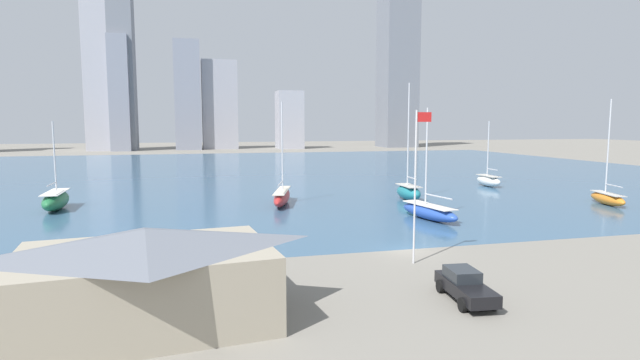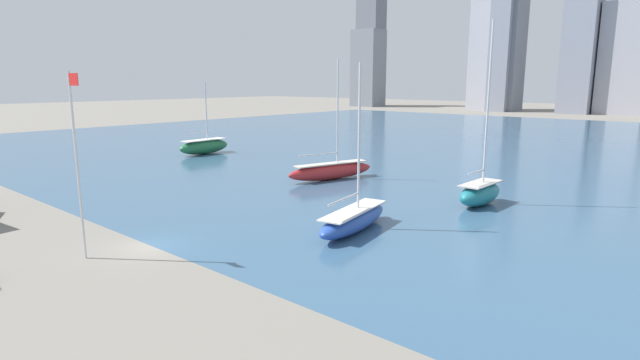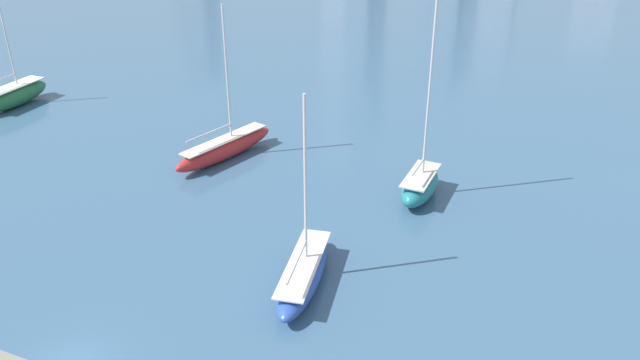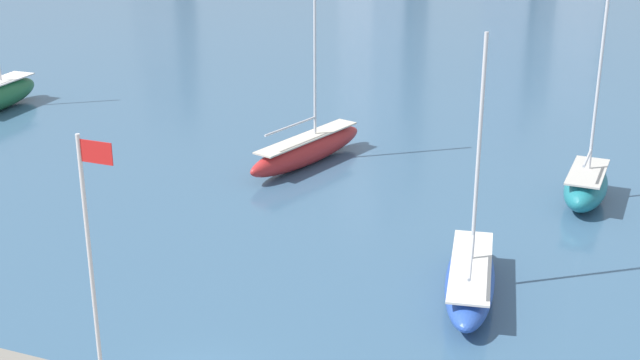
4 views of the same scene
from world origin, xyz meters
name	(u,v)px [view 4 (image 4 of 4)]	position (x,y,z in m)	size (l,w,h in m)	color
harbor_water	(519,39)	(0.00, 70.00, 0.00)	(180.00, 140.00, 0.00)	#385B7A
flag_pole	(95,290)	(-0.97, -3.88, 6.14)	(1.24, 0.14, 11.30)	silver
sailboat_red	(307,149)	(-5.84, 25.42, 1.02)	(4.63, 10.94, 13.10)	#B72828
sailboat_blue	(470,279)	(7.90, 11.55, 0.89)	(3.85, 9.39, 12.02)	#284CA8
sailboat_teal	(586,185)	(11.54, 25.01, 1.15)	(2.46, 6.24, 15.77)	#1E757F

